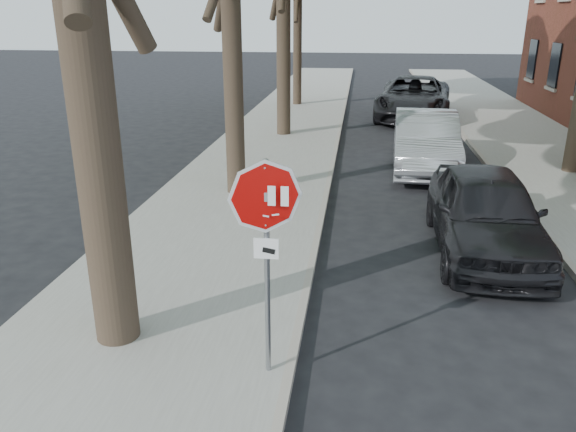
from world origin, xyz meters
name	(u,v)px	position (x,y,z in m)	size (l,w,h in m)	color
ground	(326,382)	(0.00, 0.00, 0.00)	(120.00, 120.00, 0.00)	black
sidewalk_left	(272,148)	(-2.50, 12.00, 0.06)	(4.00, 55.00, 0.12)	gray
sidewalk_right	(547,155)	(6.00, 12.00, 0.06)	(4.00, 55.00, 0.12)	gray
curb_left	(336,149)	(-0.45, 12.00, 0.07)	(0.12, 55.00, 0.13)	#9E9384
curb_right	(478,153)	(3.95, 12.00, 0.07)	(0.12, 55.00, 0.13)	#9E9384
stop_sign	(266,229)	(-0.70, -0.03, 1.95)	(0.76, 0.34, 2.61)	gray
car_a	(485,212)	(2.60, 4.32, 0.76)	(1.80, 4.48, 1.53)	black
car_b	(425,141)	(2.11, 10.13, 0.80)	(1.68, 4.83, 1.59)	#A2A4AA
car_d	(414,98)	(2.47, 18.36, 0.86)	(2.84, 6.16, 1.71)	black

